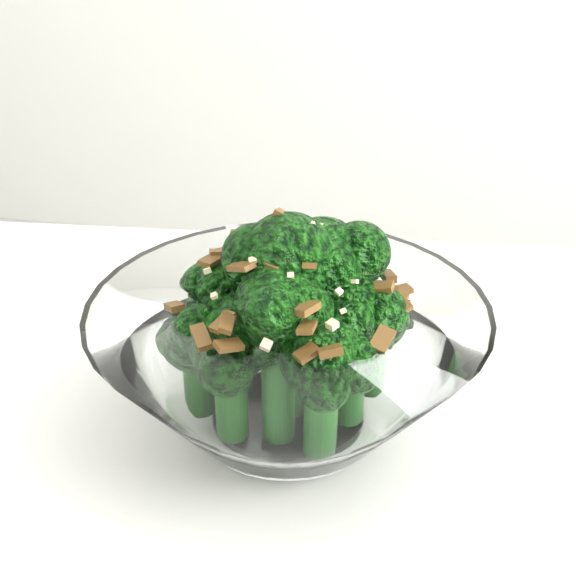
# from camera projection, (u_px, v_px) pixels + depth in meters

# --- Properties ---
(broccoli_dish) EXTENTS (0.21, 0.21, 0.13)m
(broccoli_dish) POSITION_uv_depth(u_px,v_px,m) (289.00, 353.00, 0.42)
(broccoli_dish) COLOR white
(broccoli_dish) RESTS_ON table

